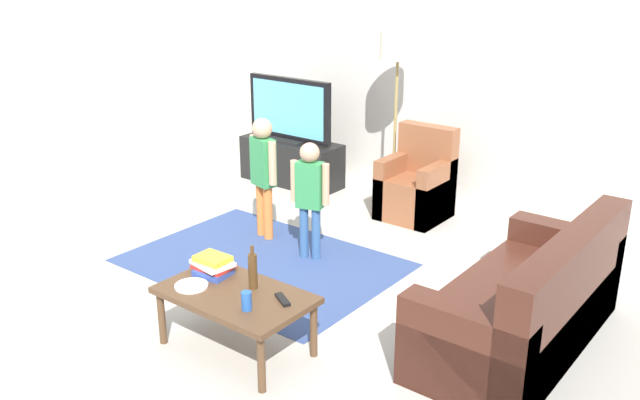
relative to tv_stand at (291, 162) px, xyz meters
The scene contains 17 objects.
ground 2.89m from the tv_stand, 52.97° to the right, with size 7.80×7.80×0.00m, color #B2ADA3.
wall_back 2.17m from the tv_stand, 22.04° to the left, with size 6.00×0.12×2.70m, color silver.
wall_left 2.85m from the tv_stand, 118.86° to the right, with size 0.12×6.00×2.70m, color silver.
area_rug 2.19m from the tv_stand, 56.38° to the right, with size 2.20×1.60×0.01m, color #33477A.
tv_stand is the anchor object (origin of this frame).
tv 0.60m from the tv_stand, 90.00° to the right, with size 1.10×0.28×0.71m.
couch 3.90m from the tv_stand, 26.06° to the right, with size 0.80×1.80×0.86m.
armchair 1.67m from the tv_stand, ahead, with size 0.60×0.60×0.90m.
floor_lamp 1.82m from the tv_stand, ahead, with size 0.36×0.36×1.78m.
child_near_tv 1.66m from the tv_stand, 58.73° to the right, with size 0.36×0.19×1.12m.
child_center 2.11m from the tv_stand, 45.49° to the right, with size 0.33×0.18×1.03m.
coffee_table 3.54m from the tv_stand, 55.74° to the right, with size 1.00×0.60×0.42m.
book_stack 3.30m from the tv_stand, 59.13° to the right, with size 0.30×0.24×0.13m.
bottle 3.48m from the tv_stand, 53.95° to the right, with size 0.06×0.06×0.30m.
tv_remote 3.66m from the tv_stand, 50.70° to the right, with size 0.17×0.05×0.02m, color black.
soda_can 3.77m from the tv_stand, 54.00° to the right, with size 0.07×0.07×0.12m, color #2659B2.
plate 3.50m from the tv_stand, 60.65° to the right, with size 0.22×0.22×0.02m.
Camera 1 is at (3.14, -3.44, 2.48)m, focal length 38.72 mm.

